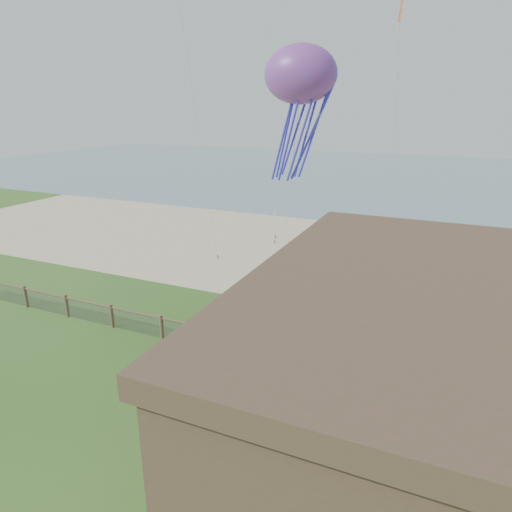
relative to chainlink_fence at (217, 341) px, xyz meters
The scene contains 6 objects.
ground 6.03m from the chainlink_fence, 90.00° to the right, with size 160.00×160.00×0.00m, color #31541D.
sand_beach 16.01m from the chainlink_fence, 90.00° to the left, with size 72.00×20.00×0.02m, color #C8B890.
ocean 60.00m from the chainlink_fence, 90.00° to the left, with size 160.00×68.00×0.02m, color slate.
chainlink_fence is the anchor object (origin of this frame).
picnic_table 2.62m from the chainlink_fence, 38.75° to the right, with size 1.98×1.49×0.83m, color brown, non-canonical shape.
octopus_kite 14.23m from the chainlink_fence, 89.54° to the left, with size 3.90×2.76×8.04m, color #DA2254, non-canonical shape.
Camera 1 is at (9.04, -10.05, 10.68)m, focal length 32.00 mm.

